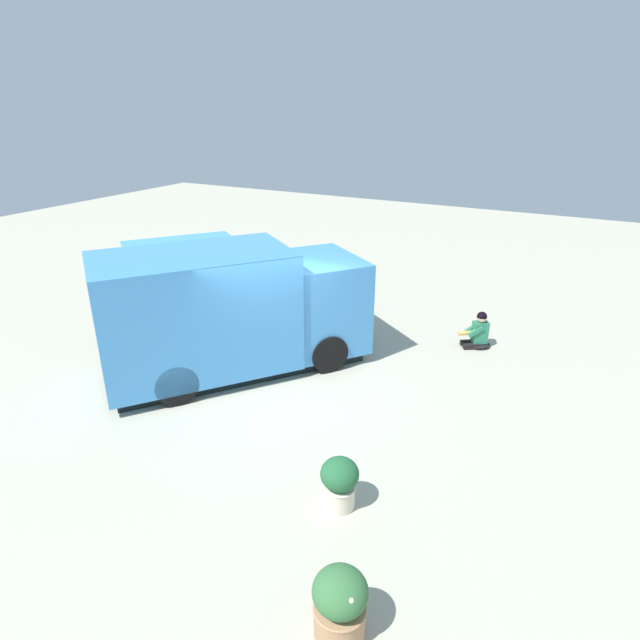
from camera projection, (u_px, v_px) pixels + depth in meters
name	position (u px, v px, depth m)	size (l,w,h in m)	color
ground_plane	(272.00, 379.00, 10.48)	(40.00, 40.00, 0.00)	#B3B19B
food_truck	(231.00, 313.00, 10.46)	(5.34, 4.77, 2.52)	#418ED5
person_customer	(478.00, 333.00, 11.74)	(0.66, 0.77, 0.84)	black
planter_flowering_near	(340.00, 481.00, 7.06)	(0.52, 0.52, 0.75)	beige
planter_flowering_far	(340.00, 603.00, 5.34)	(0.57, 0.57, 0.83)	#AB7C57
planter_flowering_side	(285.00, 284.00, 14.53)	(0.66, 0.66, 0.84)	#A19B90
trash_bin	(326.00, 290.00, 14.04)	(0.52, 0.52, 0.90)	#184A22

